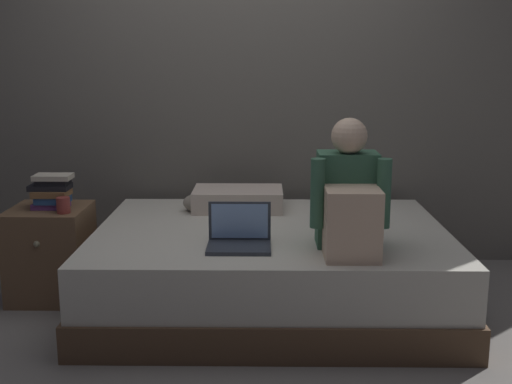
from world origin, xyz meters
The scene contains 10 objects.
ground_plane centered at (0.00, 0.00, 0.00)m, with size 8.00×8.00×0.00m, color gray.
wall_back centered at (0.00, 1.20, 1.35)m, with size 5.60×0.10×2.70m, color slate.
bed centered at (0.20, 0.30, 0.23)m, with size 2.00×1.50×0.46m.
nightstand centered at (-1.10, 0.42, 0.27)m, with size 0.44×0.46×0.55m.
person_sitting centered at (0.58, -0.11, 0.71)m, with size 0.39×0.44×0.66m.
laptop centered at (0.03, -0.07, 0.52)m, with size 0.32×0.23×0.22m.
pillow centered at (-0.01, 0.75, 0.53)m, with size 0.56×0.36×0.13m, color beige.
book_stack centered at (-1.07, 0.42, 0.65)m, with size 0.24×0.16×0.20m.
mug centered at (-0.97, 0.30, 0.59)m, with size 0.08×0.08×0.09m, color #933833.
clothes_pile centered at (-0.19, 0.69, 0.52)m, with size 0.30×0.20×0.12m.
Camera 1 is at (0.16, -3.17, 1.42)m, focal length 44.70 mm.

